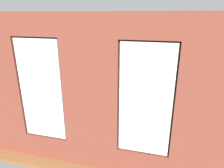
# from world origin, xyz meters

# --- Properties ---
(ground_plane) EXTENTS (6.91, 5.69, 0.10)m
(ground_plane) POSITION_xyz_m (0.00, 0.00, -0.05)
(ground_plane) COLOR brown
(brick_wall_with_windows) EXTENTS (6.31, 0.30, 3.21)m
(brick_wall_with_windows) POSITION_xyz_m (0.00, 2.46, 1.58)
(brick_wall_with_windows) COLOR brown
(brick_wall_with_windows) RESTS_ON ground_plane
(white_wall_right) EXTENTS (0.10, 4.69, 3.21)m
(white_wall_right) POSITION_xyz_m (3.11, 0.20, 1.60)
(white_wall_right) COLOR silver
(white_wall_right) RESTS_ON ground_plane
(couch_by_window) EXTENTS (1.84, 0.87, 0.80)m
(couch_by_window) POSITION_xyz_m (0.51, 1.81, 0.33)
(couch_by_window) COLOR black
(couch_by_window) RESTS_ON ground_plane
(couch_left) EXTENTS (0.99, 1.96, 0.80)m
(couch_left) POSITION_xyz_m (-2.46, -0.01, 0.33)
(couch_left) COLOR black
(couch_left) RESTS_ON ground_plane
(coffee_table) EXTENTS (1.28, 0.85, 0.43)m
(coffee_table) POSITION_xyz_m (0.37, -0.15, 0.38)
(coffee_table) COLOR olive
(coffee_table) RESTS_ON ground_plane
(cup_ceramic) EXTENTS (0.08, 0.08, 0.10)m
(cup_ceramic) POSITION_xyz_m (0.53, -0.25, 0.48)
(cup_ceramic) COLOR #4C4C51
(cup_ceramic) RESTS_ON coffee_table
(candle_jar) EXTENTS (0.08, 0.08, 0.11)m
(candle_jar) POSITION_xyz_m (0.75, -0.02, 0.48)
(candle_jar) COLOR #B7333D
(candle_jar) RESTS_ON coffee_table
(table_plant_small) EXTENTS (0.12, 0.12, 0.18)m
(table_plant_small) POSITION_xyz_m (0.01, -0.29, 0.53)
(table_plant_small) COLOR gray
(table_plant_small) RESTS_ON coffee_table
(remote_gray) EXTENTS (0.16, 0.16, 0.02)m
(remote_gray) POSITION_xyz_m (0.27, -0.02, 0.44)
(remote_gray) COLOR #59595B
(remote_gray) RESTS_ON coffee_table
(remote_silver) EXTENTS (0.14, 0.17, 0.02)m
(remote_silver) POSITION_xyz_m (0.37, -0.15, 0.44)
(remote_silver) COLOR #B2B2B7
(remote_silver) RESTS_ON coffee_table
(media_console) EXTENTS (1.13, 0.42, 0.56)m
(media_console) POSITION_xyz_m (2.81, -0.06, 0.28)
(media_console) COLOR black
(media_console) RESTS_ON ground_plane
(tv_flatscreen) EXTENTS (1.18, 0.20, 0.78)m
(tv_flatscreen) POSITION_xyz_m (2.81, -0.06, 0.95)
(tv_flatscreen) COLOR black
(tv_flatscreen) RESTS_ON media_console
(papasan_chair) EXTENTS (1.03, 1.03, 0.67)m
(papasan_chair) POSITION_xyz_m (0.34, -1.68, 0.43)
(papasan_chair) COLOR olive
(papasan_chair) RESTS_ON ground_plane
(potted_plant_mid_room_small) EXTENTS (0.39, 0.39, 0.60)m
(potted_plant_mid_room_small) POSITION_xyz_m (-0.58, -0.60, 0.41)
(potted_plant_mid_room_small) COLOR beige
(potted_plant_mid_room_small) RESTS_ON ground_plane
(potted_plant_corner_far_left) EXTENTS (0.99, 0.95, 1.43)m
(potted_plant_corner_far_left) POSITION_xyz_m (-2.60, 1.91, 0.65)
(potted_plant_corner_far_left) COLOR beige
(potted_plant_corner_far_left) RESTS_ON ground_plane
(potted_plant_corner_near_left) EXTENTS (0.78, 0.79, 1.14)m
(potted_plant_corner_near_left) POSITION_xyz_m (-2.61, -1.85, 0.66)
(potted_plant_corner_near_left) COLOR gray
(potted_plant_corner_near_left) RESTS_ON ground_plane
(potted_plant_by_left_couch) EXTENTS (0.28, 0.28, 0.48)m
(potted_plant_by_left_couch) POSITION_xyz_m (-2.06, -1.41, 0.34)
(potted_plant_by_left_couch) COLOR #47423D
(potted_plant_by_left_couch) RESTS_ON ground_plane
(potted_plant_foreground_right) EXTENTS (0.68, 0.68, 0.89)m
(potted_plant_foreground_right) POSITION_xyz_m (2.51, -1.79, 0.60)
(potted_plant_foreground_right) COLOR beige
(potted_plant_foreground_right) RESTS_ON ground_plane
(potted_plant_near_tv) EXTENTS (1.03, 0.89, 1.25)m
(potted_plant_near_tv) POSITION_xyz_m (2.27, 0.97, 0.67)
(potted_plant_near_tv) COLOR #9E5638
(potted_plant_near_tv) RESTS_ON ground_plane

